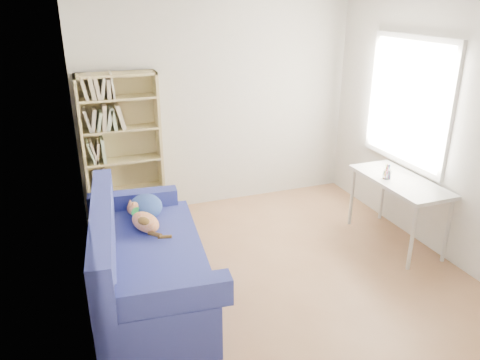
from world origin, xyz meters
name	(u,v)px	position (x,y,z in m)	size (l,w,h in m)	color
ground	(284,277)	(0.00, 0.00, 0.00)	(4.00, 4.00, 0.00)	#906341
room_shell	(300,113)	(0.10, 0.03, 1.64)	(3.54, 4.04, 2.62)	silver
sofa	(145,262)	(-1.32, 0.17, 0.35)	(1.10, 2.01, 0.95)	navy
bookshelf	(123,156)	(-1.25, 1.85, 0.83)	(0.90, 0.28, 1.79)	tan
desk	(400,186)	(1.46, 0.24, 0.67)	(0.54, 1.17, 0.75)	silver
pen_cup	(387,173)	(1.34, 0.32, 0.81)	(0.09, 0.09, 0.17)	white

